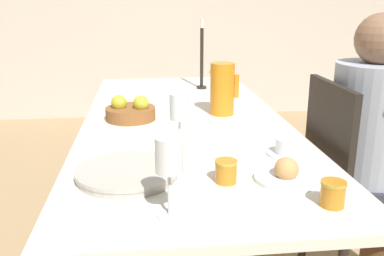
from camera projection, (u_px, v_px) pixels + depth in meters
dining_table at (184, 137)px, 1.94m from camera, size 0.88×2.06×0.72m
chair_person_side at (353, 194)px, 1.68m from camera, size 0.42×0.42×0.95m
person_seated at (378, 141)px, 1.65m from camera, size 0.39×0.41×1.19m
red_pitcher at (222, 89)px, 1.96m from camera, size 0.14×0.11×0.24m
wine_glass_water at (180, 109)px, 1.45m from camera, size 0.07×0.07×0.21m
wine_glass_juice at (169, 160)px, 1.02m from camera, size 0.07×0.07×0.21m
teacup_near_person at (287, 148)px, 1.47m from camera, size 0.14×0.14×0.06m
teacup_across at (227, 98)px, 2.20m from camera, size 0.14×0.14×0.06m
serving_tray at (127, 173)px, 1.28m from camera, size 0.31×0.31×0.03m
bread_plate at (286, 174)px, 1.26m from camera, size 0.19×0.19×0.07m
jam_jar_amber at (226, 170)px, 1.24m from camera, size 0.07×0.07×0.07m
jam_jar_red at (333, 192)px, 1.10m from camera, size 0.07×0.07×0.07m
fruit_bowl at (130, 111)px, 1.89m from camera, size 0.22×0.22×0.11m
candlestick_tall at (202, 61)px, 2.51m from camera, size 0.06×0.06×0.40m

